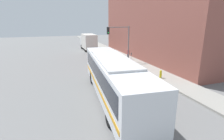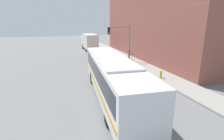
{
  "view_description": "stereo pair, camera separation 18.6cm",
  "coord_description": "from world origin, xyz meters",
  "px_view_note": "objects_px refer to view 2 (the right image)",
  "views": [
    {
      "loc": [
        -5.15,
        -10.35,
        5.75
      ],
      "look_at": [
        0.03,
        4.17,
        1.37
      ],
      "focal_mm": 28.0,
      "sensor_mm": 36.0,
      "label": 1
    },
    {
      "loc": [
        -4.97,
        -10.41,
        5.75
      ],
      "look_at": [
        0.03,
        4.17,
        1.37
      ],
      "focal_mm": 28.0,
      "sensor_mm": 36.0,
      "label": 2
    }
  ],
  "objects_px": {
    "pedestrian_near_corner": "(129,54)",
    "city_bus": "(112,75)",
    "fire_hydrant": "(161,74)",
    "parking_meter": "(132,56)",
    "traffic_light_pole": "(122,37)",
    "delivery_truck": "(89,41)"
  },
  "relations": [
    {
      "from": "city_bus",
      "to": "fire_hydrant",
      "type": "distance_m",
      "value": 6.74
    },
    {
      "from": "fire_hydrant",
      "to": "parking_meter",
      "type": "relative_size",
      "value": 0.58
    },
    {
      "from": "delivery_truck",
      "to": "parking_meter",
      "type": "xyz_separation_m",
      "value": [
        2.96,
        -13.55,
        -0.62
      ]
    },
    {
      "from": "delivery_truck",
      "to": "traffic_light_pole",
      "type": "height_order",
      "value": "traffic_light_pole"
    },
    {
      "from": "city_bus",
      "to": "pedestrian_near_corner",
      "type": "xyz_separation_m",
      "value": [
        6.68,
        11.77,
        -0.87
      ]
    },
    {
      "from": "traffic_light_pole",
      "to": "city_bus",
      "type": "bearing_deg",
      "value": -115.13
    },
    {
      "from": "city_bus",
      "to": "traffic_light_pole",
      "type": "height_order",
      "value": "traffic_light_pole"
    },
    {
      "from": "delivery_truck",
      "to": "fire_hydrant",
      "type": "relative_size",
      "value": 8.36
    },
    {
      "from": "city_bus",
      "to": "traffic_light_pole",
      "type": "bearing_deg",
      "value": 70.54
    },
    {
      "from": "city_bus",
      "to": "traffic_light_pole",
      "type": "distance_m",
      "value": 12.01
    },
    {
      "from": "city_bus",
      "to": "pedestrian_near_corner",
      "type": "relative_size",
      "value": 7.81
    },
    {
      "from": "pedestrian_near_corner",
      "to": "city_bus",
      "type": "bearing_deg",
      "value": -119.58
    },
    {
      "from": "delivery_truck",
      "to": "pedestrian_near_corner",
      "type": "bearing_deg",
      "value": -72.43
    },
    {
      "from": "traffic_light_pole",
      "to": "pedestrian_near_corner",
      "type": "relative_size",
      "value": 3.05
    },
    {
      "from": "traffic_light_pole",
      "to": "parking_meter",
      "type": "relative_size",
      "value": 3.55
    },
    {
      "from": "city_bus",
      "to": "parking_meter",
      "type": "xyz_separation_m",
      "value": [
        6.07,
        9.49,
        -0.75
      ]
    },
    {
      "from": "parking_meter",
      "to": "pedestrian_near_corner",
      "type": "xyz_separation_m",
      "value": [
        0.61,
        2.28,
        -0.12
      ]
    },
    {
      "from": "city_bus",
      "to": "pedestrian_near_corner",
      "type": "distance_m",
      "value": 13.56
    },
    {
      "from": "city_bus",
      "to": "fire_hydrant",
      "type": "height_order",
      "value": "city_bus"
    },
    {
      "from": "delivery_truck",
      "to": "fire_hydrant",
      "type": "bearing_deg",
      "value": -81.75
    },
    {
      "from": "fire_hydrant",
      "to": "city_bus",
      "type": "bearing_deg",
      "value": -156.59
    },
    {
      "from": "parking_meter",
      "to": "pedestrian_near_corner",
      "type": "distance_m",
      "value": 2.36
    }
  ]
}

